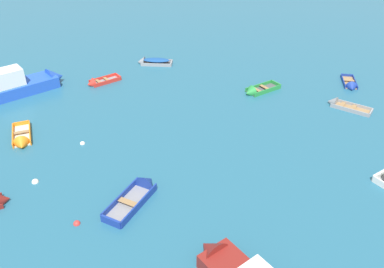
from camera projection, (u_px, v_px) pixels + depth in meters
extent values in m
cone|color=maroon|center=(210.00, 250.00, 19.16)|extent=(1.89, 1.83, 1.56)
cube|color=black|center=(248.00, 268.00, 16.90)|extent=(1.07, 0.94, 0.48)
cube|color=#99754C|center=(351.00, 109.00, 32.01)|extent=(3.04, 2.45, 0.08)
cube|color=gray|center=(349.00, 110.00, 31.56)|extent=(2.63, 1.69, 0.33)
cube|color=gray|center=(353.00, 105.00, 32.33)|extent=(2.63, 1.69, 0.33)
cube|color=gray|center=(371.00, 113.00, 31.21)|extent=(0.68, 0.98, 0.33)
cone|color=gray|center=(332.00, 102.00, 32.70)|extent=(1.16, 1.28, 1.07)
cube|color=#937047|center=(353.00, 107.00, 31.83)|extent=(0.80, 1.01, 0.03)
cube|color=#937047|center=(342.00, 104.00, 32.26)|extent=(0.80, 1.01, 0.03)
cube|color=#99754C|center=(349.00, 83.00, 36.24)|extent=(1.33, 2.75, 0.07)
cube|color=navy|center=(355.00, 82.00, 36.10)|extent=(0.43, 2.75, 0.29)
cube|color=navy|center=(343.00, 81.00, 36.26)|extent=(0.43, 2.75, 0.29)
cube|color=navy|center=(347.00, 75.00, 37.32)|extent=(1.05, 0.24, 0.29)
cone|color=navy|center=(352.00, 88.00, 34.98)|extent=(1.09, 0.76, 1.02)
cube|color=#937047|center=(349.00, 80.00, 36.27)|extent=(0.98, 0.41, 0.03)
cube|color=#937047|center=(350.00, 84.00, 35.60)|extent=(0.98, 0.41, 0.03)
cube|color=white|center=(380.00, 175.00, 24.50)|extent=(1.24, 0.94, 0.43)
cube|color=#4C4C51|center=(263.00, 90.00, 34.95)|extent=(3.07, 2.67, 0.10)
cube|color=#288C3D|center=(268.00, 91.00, 34.45)|extent=(2.56, 1.91, 0.39)
cube|color=#288C3D|center=(259.00, 86.00, 35.28)|extent=(2.56, 1.91, 0.39)
cube|color=#288C3D|center=(276.00, 84.00, 35.61)|extent=(0.79, 1.01, 0.39)
cone|color=#288C3D|center=(249.00, 93.00, 34.09)|extent=(1.25, 1.34, 1.14)
cube|color=#937047|center=(265.00, 87.00, 34.90)|extent=(0.89, 1.05, 0.03)
cube|color=#937047|center=(257.00, 90.00, 34.48)|extent=(0.89, 1.05, 0.03)
cube|color=blue|center=(19.00, 88.00, 34.25)|extent=(6.35, 6.01, 0.97)
cone|color=blue|center=(56.00, 77.00, 36.03)|extent=(2.23, 2.28, 1.90)
cube|color=white|center=(8.00, 77.00, 33.27)|extent=(2.83, 2.77, 1.40)
cube|color=black|center=(19.00, 71.00, 33.67)|extent=(1.17, 1.28, 0.62)
cube|color=gray|center=(105.00, 81.00, 36.43)|extent=(2.65, 2.45, 0.09)
cube|color=red|center=(108.00, 82.00, 36.00)|extent=(2.14, 1.82, 0.36)
cube|color=red|center=(102.00, 78.00, 36.71)|extent=(2.14, 1.82, 0.36)
cube|color=red|center=(118.00, 76.00, 37.06)|extent=(0.75, 0.86, 0.36)
cone|color=red|center=(91.00, 84.00, 35.61)|extent=(1.13, 1.18, 1.01)
cube|color=#937047|center=(106.00, 79.00, 36.39)|extent=(0.83, 0.91, 0.03)
cube|color=#937047|center=(98.00, 81.00, 35.98)|extent=(0.83, 0.91, 0.03)
cube|color=beige|center=(22.00, 136.00, 28.60)|extent=(2.15, 3.12, 0.09)
cube|color=orange|center=(30.00, 132.00, 28.70)|extent=(1.27, 2.84, 0.37)
cube|color=orange|center=(13.00, 136.00, 28.35)|extent=(1.27, 2.84, 0.37)
cube|color=orange|center=(21.00, 124.00, 29.73)|extent=(1.09, 0.56, 0.37)
cone|color=orange|center=(22.00, 145.00, 27.26)|extent=(1.30, 1.08, 1.11)
cube|color=#937047|center=(21.00, 132.00, 28.61)|extent=(1.08, 0.70, 0.03)
cone|color=maroon|center=(4.00, 200.00, 22.60)|extent=(1.07, 1.21, 1.02)
cube|color=#4C4C51|center=(157.00, 64.00, 40.00)|extent=(2.97, 1.24, 0.08)
cube|color=gray|center=(156.00, 65.00, 39.43)|extent=(3.05, 0.20, 0.33)
cube|color=gray|center=(158.00, 60.00, 40.44)|extent=(3.05, 0.20, 0.33)
cube|color=gray|center=(171.00, 63.00, 39.83)|extent=(0.17, 1.18, 0.33)
cone|color=gray|center=(141.00, 62.00, 40.04)|extent=(0.75, 1.18, 1.15)
cube|color=#937047|center=(158.00, 62.00, 39.89)|extent=(0.36, 1.09, 0.03)
cube|color=#937047|center=(149.00, 62.00, 39.95)|extent=(0.36, 1.09, 0.03)
ellipsoid|color=#19478C|center=(156.00, 60.00, 39.79)|extent=(2.71, 1.18, 0.32)
cube|color=gray|center=(130.00, 204.00, 22.50)|extent=(2.55, 3.64, 0.12)
cube|color=navy|center=(121.00, 198.00, 22.66)|extent=(1.57, 3.30, 0.48)
cube|color=navy|center=(140.00, 205.00, 22.15)|extent=(1.57, 3.30, 0.48)
cube|color=navy|center=(111.00, 222.00, 21.06)|extent=(1.22, 0.65, 0.48)
cone|color=navy|center=(148.00, 182.00, 23.80)|extent=(1.48, 1.27, 1.25)
cube|color=#937047|center=(128.00, 202.00, 22.21)|extent=(1.22, 0.83, 0.03)
sphere|color=red|center=(77.00, 224.00, 21.25)|extent=(0.38, 0.38, 0.38)
sphere|color=silver|center=(35.00, 182.00, 24.22)|extent=(0.43, 0.43, 0.43)
sphere|color=silver|center=(83.00, 144.00, 27.79)|extent=(0.35, 0.35, 0.35)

